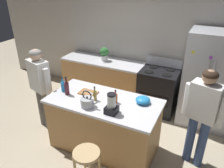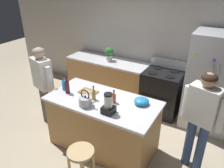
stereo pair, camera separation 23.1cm
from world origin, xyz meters
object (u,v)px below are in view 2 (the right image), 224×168
at_px(person_by_island_left, 43,80).
at_px(bottle_wine, 67,87).
at_px(kitchen_island, 103,124).
at_px(mixing_bowl, 141,101).
at_px(person_by_sink_right, 201,115).
at_px(blender_appliance, 108,105).
at_px(potted_plant, 109,53).
at_px(bottle_vinegar, 94,95).
at_px(cutting_board, 88,92).
at_px(stove_range, 161,92).
at_px(bar_stool, 81,159).
at_px(chef_knife, 89,92).
at_px(bottle_cooking_sauce, 114,98).
at_px(tea_kettle, 85,101).
at_px(refrigerator, 213,84).
at_px(bottle_soda, 64,85).

bearing_deg(person_by_island_left, bottle_wine, -8.82).
relative_size(kitchen_island, mixing_bowl, 7.85).
bearing_deg(bottle_wine, kitchen_island, 8.33).
distance_m(person_by_sink_right, blender_appliance, 1.29).
xyz_separation_m(potted_plant, bottle_vinegar, (0.68, -1.60, -0.09)).
bearing_deg(bottle_wine, person_by_sink_right, 11.02).
bearing_deg(cutting_board, bottle_wine, -148.22).
distance_m(stove_range, mixing_bowl, 1.42).
distance_m(person_by_island_left, bar_stool, 1.76).
bearing_deg(bottle_wine, chef_knife, 30.10).
bearing_deg(potted_plant, blender_appliance, -59.39).
distance_m(potted_plant, chef_knife, 1.55).
relative_size(stove_range, person_by_island_left, 0.71).
distance_m(kitchen_island, bottle_cooking_sauce, 0.57).
distance_m(mixing_bowl, tea_kettle, 0.84).
bearing_deg(refrigerator, blender_appliance, -123.37).
distance_m(bottle_wine, mixing_bowl, 1.23).
height_order(blender_appliance, bottle_cooking_sauce, blender_appliance).
height_order(bottle_wine, cutting_board, bottle_wine).
height_order(potted_plant, chef_knife, potted_plant).
xyz_separation_m(bottle_soda, cutting_board, (0.41, 0.12, -0.08)).
relative_size(bottle_cooking_sauce, chef_knife, 0.98).
bearing_deg(bottle_cooking_sauce, potted_plant, 123.18).
xyz_separation_m(refrigerator, blender_appliance, (-1.15, -1.75, 0.14)).
bearing_deg(bar_stool, cutting_board, 119.35).
bearing_deg(potted_plant, mixing_bowl, -44.46).
xyz_separation_m(bar_stool, bottle_vinegar, (-0.31, 0.77, 0.51)).
relative_size(person_by_sink_right, bottle_cooking_sauce, 7.37).
xyz_separation_m(bar_stool, tea_kettle, (-0.31, 0.57, 0.50)).
bearing_deg(person_by_island_left, kitchen_island, -0.61).
xyz_separation_m(bar_stool, bottle_soda, (-0.92, 0.79, 0.52)).
bearing_deg(potted_plant, person_by_sink_right, -29.22).
height_order(bar_stool, blender_appliance, blender_appliance).
height_order(stove_range, tea_kettle, tea_kettle).
distance_m(bottle_vinegar, bottle_soda, 0.62).
relative_size(stove_range, potted_plant, 3.69).
relative_size(bar_stool, cutting_board, 2.14).
height_order(person_by_sink_right, bar_stool, person_by_sink_right).
relative_size(kitchen_island, potted_plant, 5.92).
distance_m(bar_stool, mixing_bowl, 1.19).
bearing_deg(bottle_wine, bottle_soda, 154.13).
height_order(stove_range, bottle_vinegar, bottle_vinegar).
bearing_deg(mixing_bowl, tea_kettle, -147.02).
xyz_separation_m(bottle_vinegar, bottle_wine, (-0.50, -0.04, 0.03)).
distance_m(bottle_vinegar, tea_kettle, 0.21).
bearing_deg(bottle_vinegar, bottle_soda, 178.38).
relative_size(bottle_vinegar, chef_knife, 1.07).
distance_m(bottle_cooking_sauce, tea_kettle, 0.43).
distance_m(potted_plant, bottle_cooking_sauce, 1.82).
xyz_separation_m(bottle_cooking_sauce, cutting_board, (-0.52, 0.06, -0.07)).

